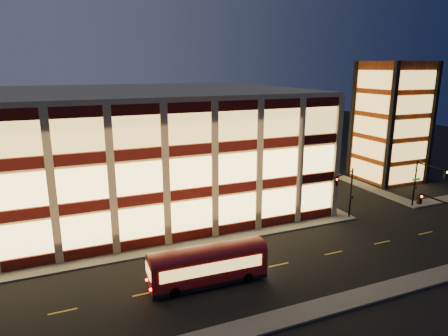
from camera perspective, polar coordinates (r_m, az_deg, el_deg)
name	(u,v)px	position (r m, az deg, el deg)	size (l,w,h in m)	color
ground	(153,256)	(38.72, -10.14, -12.33)	(200.00, 200.00, 0.00)	black
sidewalk_office_south	(118,257)	(39.14, -14.86, -12.18)	(54.00, 2.00, 0.15)	#514F4C
sidewalk_office_east	(276,182)	(61.62, 7.37, -1.98)	(2.00, 30.00, 0.15)	#514F4C
sidewalk_tower_south	(447,199)	(61.12, 29.24, -3.87)	(14.00, 2.00, 0.15)	#514F4C
sidewalk_tower_west	(334,175)	(67.68, 15.45, -0.91)	(2.00, 30.00, 0.15)	#514F4C
office_building	(96,149)	(52.00, -17.86, 2.55)	(50.45, 30.45, 14.50)	tan
stair_tower	(391,122)	(66.27, 22.75, 6.06)	(8.60, 8.60, 18.00)	#8C3814
traffic_signal_far	(346,187)	(46.91, 17.00, -2.56)	(3.79, 1.87, 6.00)	black
traffic_signal_right	(425,178)	(54.16, 26.83, -1.29)	(1.20, 4.37, 6.00)	black
traffic_signal_near	(442,219)	(40.43, 28.68, -6.42)	(0.32, 4.45, 6.00)	black
trolley_bus	(208,263)	(33.16, -2.32, -13.40)	(9.66, 2.80, 3.25)	maroon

